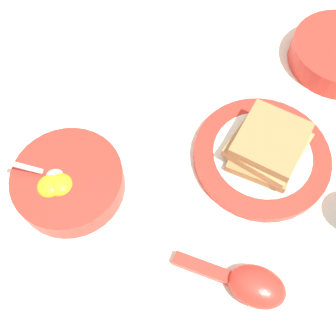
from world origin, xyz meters
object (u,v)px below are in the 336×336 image
egg_bowl (68,181)px  soup_spoon (249,284)px  toast_plate (261,156)px  toast_sandwich (268,146)px

egg_bowl → soup_spoon: 0.30m
toast_plate → soup_spoon: (-0.07, -0.19, 0.01)m
toast_sandwich → soup_spoon: bearing=-110.4°
toast_sandwich → soup_spoon: 0.21m
toast_plate → toast_sandwich: toast_sandwich is taller
egg_bowl → toast_plate: 0.30m
toast_plate → egg_bowl: bearing=-178.8°
toast_plate → soup_spoon: size_ratio=1.39×
toast_plate → toast_sandwich: 0.03m
toast_plate → toast_sandwich: size_ratio=1.48×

